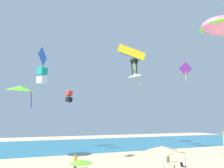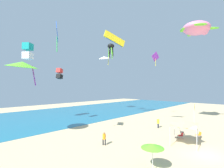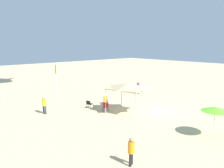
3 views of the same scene
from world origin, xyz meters
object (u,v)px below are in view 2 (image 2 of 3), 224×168
at_px(kite_diamond_blue, 57,33).
at_px(person_beachcomber, 104,137).
at_px(folding_chair_left_of_tent, 199,134).
at_px(folding_chair_right_of_tent, 181,135).
at_px(banner_flag, 194,113).
at_px(kite_delta_white, 104,57).
at_px(kite_diamond_purple, 155,57).
at_px(kite_delta_lime, 22,64).
at_px(folding_chair_facing_ocean, 181,131).
at_px(kite_octopus_black, 111,47).
at_px(kite_box_teal, 28,51).
at_px(person_near_umbrella, 158,122).
at_px(canopy_tent, 184,123).
at_px(beach_umbrella, 152,146).
at_px(kite_turtle_pink, 197,29).
at_px(kite_parafoil_yellow, 115,39).
at_px(kite_box_red, 59,74).

bearing_deg(kite_diamond_blue, person_beachcomber, 63.14).
height_order(folding_chair_left_of_tent, person_beachcomber, person_beachcomber).
distance_m(folding_chair_right_of_tent, banner_flag, 8.60).
bearing_deg(folding_chair_right_of_tent, kite_delta_white, -152.48).
bearing_deg(kite_diamond_blue, kite_diamond_purple, 111.11).
relative_size(folding_chair_right_of_tent, kite_delta_lime, 0.16).
height_order(folding_chair_facing_ocean, kite_octopus_black, kite_octopus_black).
xyz_separation_m(kite_octopus_black, kite_box_teal, (-17.77, 5.43, -3.28)).
height_order(banner_flag, kite_delta_white, kite_delta_white).
distance_m(person_near_umbrella, kite_delta_white, 26.30).
bearing_deg(canopy_tent, kite_octopus_black, 68.40).
relative_size(kite_octopus_black, kite_box_teal, 1.21).
height_order(beach_umbrella, folding_chair_left_of_tent, beach_umbrella).
xyz_separation_m(folding_chair_left_of_tent, kite_turtle_pink, (7.64, 2.06, 17.53)).
bearing_deg(beach_umbrella, kite_delta_lime, 107.38).
height_order(kite_diamond_blue, kite_delta_lime, kite_diamond_blue).
relative_size(person_near_umbrella, kite_diamond_purple, 0.51).
xyz_separation_m(person_near_umbrella, kite_delta_white, (6.49, 20.58, 15.03)).
bearing_deg(banner_flag, kite_turtle_pink, -13.16).
bearing_deg(kite_turtle_pink, canopy_tent, -162.12).
height_order(kite_octopus_black, kite_parafoil_yellow, kite_parafoil_yellow).
xyz_separation_m(canopy_tent, kite_parafoil_yellow, (5.58, 16.85, 15.45)).
height_order(kite_delta_white, kite_diamond_blue, kite_delta_white).
height_order(folding_chair_facing_ocean, kite_diamond_blue, kite_diamond_blue).
xyz_separation_m(person_near_umbrella, kite_diamond_blue, (-15.85, 5.53, 12.87)).
bearing_deg(kite_box_red, person_beachcomber, 145.71).
xyz_separation_m(canopy_tent, folding_chair_facing_ocean, (3.84, 1.73, -2.13)).
relative_size(banner_flag, kite_diamond_blue, 1.05).
bearing_deg(kite_delta_lime, folding_chair_facing_ocean, 126.38).
xyz_separation_m(folding_chair_left_of_tent, kite_diamond_purple, (8.70, 11.12, 13.58)).
relative_size(beach_umbrella, banner_flag, 0.55).
height_order(beach_umbrella, folding_chair_right_of_tent, beach_umbrella).
relative_size(kite_delta_white, kite_parafoil_yellow, 0.86).
bearing_deg(kite_diamond_purple, kite_diamond_blue, -177.42).
distance_m(kite_delta_white, kite_turtle_pink, 25.25).
bearing_deg(kite_box_teal, beach_umbrella, -122.96).
bearing_deg(kite_octopus_black, kite_diamond_purple, -126.38).
relative_size(person_near_umbrella, kite_box_teal, 0.55).
relative_size(folding_chair_right_of_tent, person_near_umbrella, 0.47).
distance_m(kite_box_teal, kite_diamond_purple, 27.14).
bearing_deg(person_near_umbrella, beach_umbrella, -163.82).
xyz_separation_m(folding_chair_left_of_tent, banner_flag, (6.30, 2.37, 1.99)).
bearing_deg(kite_diamond_blue, kite_delta_white, 147.65).
height_order(folding_chair_facing_ocean, kite_diamond_purple, kite_diamond_purple).
relative_size(kite_delta_white, kite_turtle_pink, 0.64).
bearing_deg(kite_diamond_blue, canopy_tent, 66.67).
xyz_separation_m(folding_chair_facing_ocean, kite_delta_lime, (-17.21, 14.48, 9.61)).
height_order(canopy_tent, folding_chair_left_of_tent, canopy_tent).
bearing_deg(kite_turtle_pink, person_near_umbrella, 155.84).
relative_size(folding_chair_left_of_tent, kite_turtle_pink, 0.12).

